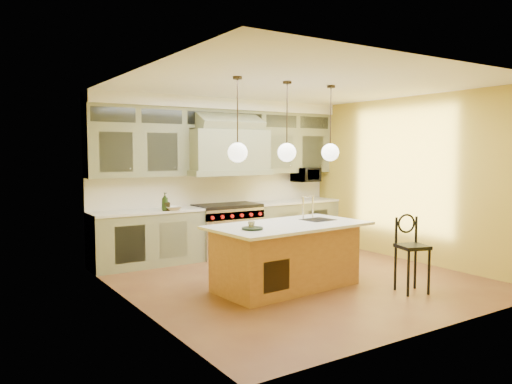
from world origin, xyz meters
TOP-DOWN VIEW (x-y plane):
  - floor at (0.00, 0.00)m, footprint 5.00×5.00m
  - ceiling at (0.00, 0.00)m, footprint 5.00×5.00m
  - wall_back at (0.00, 2.50)m, footprint 5.00×0.00m
  - wall_front at (0.00, -2.50)m, footprint 5.00×0.00m
  - wall_left at (-2.50, 0.00)m, footprint 0.00×5.00m
  - wall_right at (2.50, 0.00)m, footprint 0.00×5.00m
  - back_cabinetry at (0.00, 2.23)m, footprint 5.00×0.77m
  - range at (0.00, 2.14)m, footprint 1.20×0.74m
  - kitchen_island at (-0.39, -0.25)m, footprint 2.34×1.37m
  - counter_stool at (0.91, -1.36)m, footprint 0.47×0.47m
  - microwave at (1.95, 2.25)m, footprint 0.54×0.37m
  - oil_bottle_a at (-1.31, 1.94)m, footprint 0.13×0.13m
  - oil_bottle_b at (-1.29, 1.92)m, footprint 0.11×0.11m
  - fruit_bowl at (-1.17, 1.92)m, footprint 0.30×0.30m
  - cup at (-1.05, -0.35)m, footprint 0.11×0.11m
  - pendant_left at (-1.20, -0.25)m, footprint 0.26×0.26m
  - pendant_center at (-0.40, -0.25)m, footprint 0.26×0.26m
  - pendant_right at (0.40, -0.25)m, footprint 0.26×0.26m

SIDE VIEW (x-z plane):
  - floor at x=0.00m, z-range 0.00..0.00m
  - kitchen_island at x=-0.39m, z-range -0.20..1.15m
  - range at x=0.00m, z-range 0.01..0.97m
  - counter_stool at x=0.91m, z-range 0.07..1.14m
  - cup at x=-1.05m, z-range 0.92..1.02m
  - fruit_bowl at x=-1.17m, z-range 0.94..1.01m
  - oil_bottle_b at x=-1.29m, z-range 0.94..1.15m
  - oil_bottle_a at x=-1.31m, z-range 0.94..1.25m
  - back_cabinetry at x=0.00m, z-range -0.02..2.88m
  - microwave at x=1.95m, z-range 1.30..1.60m
  - wall_back at x=0.00m, z-range -1.05..3.95m
  - wall_front at x=0.00m, z-range -1.05..3.95m
  - wall_left at x=-2.50m, z-range -1.05..3.95m
  - wall_right at x=2.50m, z-range -1.05..3.95m
  - pendant_left at x=-1.20m, z-range 1.39..2.50m
  - pendant_center at x=-0.40m, z-range 1.39..2.50m
  - pendant_right at x=0.40m, z-range 1.39..2.50m
  - ceiling at x=0.00m, z-range 2.90..2.90m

